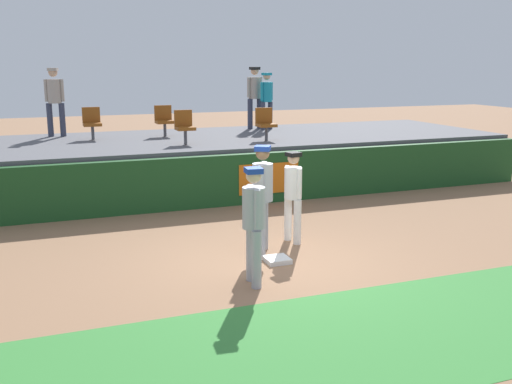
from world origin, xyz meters
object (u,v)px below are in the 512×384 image
Objects in this scene: spectator_capped at (267,97)px; spectator_casual at (255,93)px; seat_front_center at (184,125)px; spectator_hooded at (55,97)px; seat_back_left at (92,121)px; player_runner_visitor at (254,218)px; player_fielder_home at (293,191)px; seat_front_right at (265,122)px; seat_back_center at (164,119)px; player_coach_visitor at (263,191)px; first_base at (277,260)px.

spectator_casual is (-0.26, 0.33, 0.10)m from spectator_capped.
spectator_hooded is at bearing 136.01° from seat_front_center.
spectator_capped is at bearing 6.60° from seat_back_left.
spectator_hooded reaches higher than player_runner_visitor.
spectator_hooded reaches higher than player_fielder_home.
player_runner_visitor is 9.82m from spectator_casual.
spectator_hooded reaches higher than seat_front_right.
spectator_capped is at bearing 67.63° from seat_front_right.
seat_back_center is 2.90m from seat_front_right.
spectator_hooded is 0.99× the size of spectator_casual.
player_runner_visitor is at bearing 3.22° from player_coach_visitor.
first_base is 9.21m from spectator_hooded.
spectator_casual is (3.43, 9.10, 1.33)m from player_runner_visitor.
spectator_casual is at bearing 164.89° from player_runner_visitor.
seat_back_center and seat_back_left have the same top height.
player_runner_visitor is 6.96m from seat_front_right.
seat_front_right and seat_front_center have the same top height.
seat_back_left is at bearing -164.06° from player_runner_visitor.
spectator_capped is (6.04, -0.40, -0.09)m from spectator_hooded.
spectator_casual is at bearing -170.29° from player_coach_visitor.
spectator_casual reaches higher than spectator_capped.
first_base is 0.48× the size of seat_front_right.
seat_back_center reaches higher than player_fielder_home.
spectator_casual reaches higher than seat_back_center.
spectator_capped is 0.43m from spectator_casual.
player_runner_visitor is (-1.43, -1.76, 0.06)m from player_fielder_home.
player_coach_visitor is 1.02× the size of spectator_hooded.
player_coach_visitor is 2.25× the size of seat_back_left.
seat_back_left is at bearing 156.80° from seat_front_right.
spectator_capped is at bearing 10.40° from seat_back_center.
seat_front_right is at bearing -23.20° from seat_back_left.
first_base is at bearing 31.99° from player_coach_visitor.
spectator_hooded is 6.05m from spectator_capped.
seat_front_center is (-0.13, 4.97, 0.67)m from player_coach_visitor.
player_coach_visitor is (0.69, 1.40, 0.06)m from player_runner_visitor.
seat_back_left is 0.50× the size of spectator_capped.
player_coach_visitor is at bearing -88.46° from seat_front_center.
player_fielder_home is (0.71, 0.96, 0.94)m from first_base.
player_fielder_home is 1.00× the size of spectator_capped.
seat_front_right is 0.50× the size of spectator_capped.
first_base is 0.48× the size of seat_front_center.
player_fielder_home is at bearing -79.29° from seat_front_center.
first_base is at bearing -87.76° from seat_back_center.
seat_back_center reaches higher than player_runner_visitor.
seat_front_center is at bearing 16.43° from spectator_capped.
spectator_capped reaches higher than seat_back_left.
seat_front_center is at bearing -149.11° from player_coach_visitor.
seat_front_right is at bearing 162.56° from player_runner_visitor.
seat_front_right is at bearing 63.86° from spectator_casual.
seat_back_left is (-1.92, -0.00, -0.00)m from seat_back_center.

